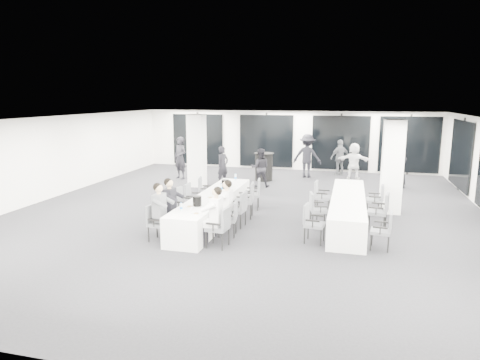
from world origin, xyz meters
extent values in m
cube|color=black|center=(0.00, 0.00, -0.01)|extent=(14.00, 16.00, 0.02)
cube|color=white|center=(0.00, 0.00, 2.81)|extent=(14.00, 16.00, 0.02)
cube|color=white|center=(-7.01, 0.00, 1.40)|extent=(0.02, 16.00, 2.80)
cube|color=white|center=(0.00, 8.01, 1.40)|extent=(14.00, 0.02, 2.80)
cube|color=white|center=(0.00, -8.01, 1.40)|extent=(14.00, 0.02, 2.80)
cube|color=black|center=(0.00, 7.94, 1.35)|extent=(13.60, 0.06, 2.50)
cube|color=white|center=(-2.80, 3.20, 1.40)|extent=(0.60, 0.60, 2.80)
cube|color=white|center=(4.20, 1.00, 1.40)|extent=(0.60, 0.60, 2.80)
cube|color=white|center=(-0.69, -1.26, 0.38)|extent=(0.90, 5.00, 0.75)
cube|color=white|center=(2.97, -0.44, 0.38)|extent=(0.90, 5.00, 0.75)
cylinder|color=black|center=(-0.50, 4.99, 0.57)|extent=(0.73, 0.73, 1.14)
cylinder|color=black|center=(-0.50, 4.99, 1.14)|extent=(0.83, 0.83, 0.02)
cube|color=#55585D|center=(-1.44, -3.18, 0.42)|extent=(0.48, 0.50, 0.07)
cube|color=#55585D|center=(-1.64, -3.15, 0.67)|extent=(0.11, 0.43, 0.43)
cylinder|color=black|center=(-1.60, -2.97, 0.19)|extent=(0.03, 0.03, 0.38)
cylinder|color=black|center=(-1.65, -3.34, 0.19)|extent=(0.03, 0.03, 0.38)
cylinder|color=black|center=(-1.23, -3.01, 0.19)|extent=(0.03, 0.03, 0.38)
cylinder|color=black|center=(-1.28, -3.38, 0.19)|extent=(0.03, 0.03, 0.38)
cube|color=black|center=(-1.41, -2.94, 0.58)|extent=(0.32, 0.08, 0.04)
cube|color=black|center=(-1.47, -3.41, 0.58)|extent=(0.32, 0.08, 0.04)
cube|color=#55585D|center=(-1.44, -2.56, 0.41)|extent=(0.48, 0.49, 0.07)
cube|color=#55585D|center=(-1.64, -2.59, 0.65)|extent=(0.11, 0.42, 0.42)
cylinder|color=black|center=(-1.64, -2.40, 0.19)|extent=(0.03, 0.03, 0.37)
cylinder|color=black|center=(-1.59, -2.76, 0.19)|extent=(0.03, 0.03, 0.37)
cylinder|color=black|center=(-1.29, -2.35, 0.19)|extent=(0.03, 0.03, 0.37)
cylinder|color=black|center=(-1.23, -2.71, 0.19)|extent=(0.03, 0.03, 0.37)
cube|color=black|center=(-1.47, -2.33, 0.56)|extent=(0.31, 0.08, 0.04)
cube|color=black|center=(-1.41, -2.78, 0.56)|extent=(0.31, 0.08, 0.04)
cube|color=#55585D|center=(-1.44, -1.57, 0.46)|extent=(0.57, 0.59, 0.08)
cube|color=#55585D|center=(-1.66, -1.52, 0.74)|extent=(0.17, 0.47, 0.47)
cylinder|color=black|center=(-1.59, -1.32, 0.21)|extent=(0.04, 0.04, 0.42)
cylinder|color=black|center=(-1.69, -1.72, 0.21)|extent=(0.04, 0.04, 0.42)
cylinder|color=black|center=(-1.19, -1.42, 0.21)|extent=(0.04, 0.04, 0.42)
cylinder|color=black|center=(-1.29, -1.81, 0.21)|extent=(0.04, 0.04, 0.42)
cube|color=black|center=(-1.38, -1.32, 0.63)|extent=(0.35, 0.12, 0.04)
cube|color=black|center=(-1.50, -1.82, 0.63)|extent=(0.35, 0.12, 0.04)
cube|color=#55585D|center=(-1.44, -0.74, 0.44)|extent=(0.46, 0.47, 0.08)
cube|color=#55585D|center=(-1.65, -0.74, 0.70)|extent=(0.07, 0.45, 0.45)
cylinder|color=black|center=(-1.64, -0.54, 0.20)|extent=(0.04, 0.04, 0.40)
cylinder|color=black|center=(-1.63, -0.93, 0.20)|extent=(0.04, 0.04, 0.40)
cylinder|color=black|center=(-1.25, -0.54, 0.20)|extent=(0.04, 0.04, 0.40)
cylinder|color=black|center=(-1.24, -0.93, 0.20)|extent=(0.04, 0.04, 0.40)
cube|color=black|center=(-1.44, -0.49, 0.60)|extent=(0.33, 0.04, 0.04)
cube|color=black|center=(-1.44, -0.98, 0.60)|extent=(0.33, 0.04, 0.04)
cube|color=#55585D|center=(-1.44, 0.37, 0.43)|extent=(0.53, 0.54, 0.08)
cube|color=#55585D|center=(-1.65, 0.33, 0.69)|extent=(0.15, 0.45, 0.44)
cylinder|color=black|center=(-1.67, 0.52, 0.20)|extent=(0.03, 0.03, 0.40)
cylinder|color=black|center=(-1.59, 0.15, 0.20)|extent=(0.03, 0.03, 0.40)
cylinder|color=black|center=(-1.29, 0.60, 0.20)|extent=(0.03, 0.03, 0.40)
cylinder|color=black|center=(-1.21, 0.22, 0.20)|extent=(0.03, 0.03, 0.40)
cube|color=black|center=(-1.49, 0.61, 0.60)|extent=(0.33, 0.10, 0.04)
cube|color=black|center=(-1.39, 0.14, 0.60)|extent=(0.33, 0.10, 0.04)
cube|color=#55585D|center=(0.06, -3.24, 0.45)|extent=(0.51, 0.53, 0.08)
cube|color=#55585D|center=(0.28, -3.26, 0.73)|extent=(0.11, 0.47, 0.46)
cylinder|color=black|center=(0.24, -3.46, 0.21)|extent=(0.04, 0.04, 0.41)
cylinder|color=black|center=(0.28, -3.06, 0.21)|extent=(0.04, 0.04, 0.41)
cylinder|color=black|center=(-0.16, -3.42, 0.21)|extent=(0.04, 0.04, 0.41)
cylinder|color=black|center=(-0.12, -3.02, 0.21)|extent=(0.04, 0.04, 0.41)
cube|color=black|center=(0.04, -3.49, 0.63)|extent=(0.35, 0.07, 0.04)
cube|color=black|center=(0.09, -2.99, 0.63)|extent=(0.35, 0.07, 0.04)
cube|color=#55585D|center=(0.06, -2.39, 0.42)|extent=(0.49, 0.51, 0.08)
cube|color=#55585D|center=(0.27, -2.36, 0.68)|extent=(0.12, 0.44, 0.43)
cylinder|color=black|center=(0.27, -2.55, 0.19)|extent=(0.03, 0.03, 0.39)
cylinder|color=black|center=(0.22, -2.18, 0.19)|extent=(0.03, 0.03, 0.39)
cylinder|color=black|center=(-0.10, -2.60, 0.19)|extent=(0.03, 0.03, 0.39)
cylinder|color=black|center=(-0.15, -2.23, 0.19)|extent=(0.03, 0.03, 0.39)
cube|color=black|center=(0.09, -2.63, 0.58)|extent=(0.32, 0.08, 0.04)
cube|color=black|center=(0.03, -2.16, 0.58)|extent=(0.32, 0.08, 0.04)
cube|color=#55585D|center=(0.06, -1.58, 0.45)|extent=(0.50, 0.52, 0.08)
cube|color=#55585D|center=(0.28, -1.60, 0.72)|extent=(0.10, 0.47, 0.46)
cylinder|color=black|center=(0.24, -1.80, 0.21)|extent=(0.04, 0.04, 0.41)
cylinder|color=black|center=(0.28, -1.40, 0.21)|extent=(0.04, 0.04, 0.41)
cylinder|color=black|center=(-0.16, -1.76, 0.21)|extent=(0.04, 0.04, 0.41)
cylinder|color=black|center=(-0.12, -1.36, 0.21)|extent=(0.04, 0.04, 0.41)
cube|color=black|center=(0.04, -1.83, 0.62)|extent=(0.34, 0.07, 0.04)
cube|color=black|center=(0.08, -1.33, 0.62)|extent=(0.34, 0.07, 0.04)
cube|color=#55585D|center=(0.06, -0.68, 0.49)|extent=(0.56, 0.58, 0.09)
cube|color=#55585D|center=(0.30, -0.65, 0.78)|extent=(0.13, 0.50, 0.50)
cylinder|color=black|center=(0.30, -0.86, 0.22)|extent=(0.04, 0.04, 0.44)
cylinder|color=black|center=(0.25, -0.44, 0.22)|extent=(0.04, 0.04, 0.44)
cylinder|color=black|center=(-0.13, -0.92, 0.22)|extent=(0.04, 0.04, 0.44)
cylinder|color=black|center=(-0.18, -0.49, 0.22)|extent=(0.04, 0.04, 0.44)
cube|color=black|center=(0.10, -0.95, 0.67)|extent=(0.37, 0.09, 0.04)
cube|color=black|center=(0.03, -0.41, 0.67)|extent=(0.37, 0.09, 0.04)
cube|color=#55585D|center=(0.06, 0.31, 0.45)|extent=(0.53, 0.55, 0.08)
cube|color=#55585D|center=(0.28, 0.35, 0.72)|extent=(0.13, 0.46, 0.46)
cylinder|color=black|center=(0.29, 0.15, 0.20)|extent=(0.04, 0.04, 0.41)
cylinder|color=black|center=(0.23, 0.54, 0.20)|extent=(0.04, 0.04, 0.41)
cylinder|color=black|center=(-0.10, 0.08, 0.20)|extent=(0.04, 0.04, 0.41)
cylinder|color=black|center=(-0.17, 0.48, 0.20)|extent=(0.04, 0.04, 0.41)
cube|color=black|center=(0.10, 0.06, 0.62)|extent=(0.34, 0.09, 0.04)
cube|color=black|center=(0.02, 0.56, 0.62)|extent=(0.34, 0.09, 0.04)
cube|color=#55585D|center=(2.22, -2.35, 0.44)|extent=(0.50, 0.52, 0.08)
cube|color=#55585D|center=(2.01, -2.32, 0.70)|extent=(0.11, 0.45, 0.45)
cylinder|color=black|center=(2.05, -2.13, 0.20)|extent=(0.04, 0.04, 0.40)
cylinder|color=black|center=(2.01, -2.52, 0.20)|extent=(0.04, 0.04, 0.40)
cylinder|color=black|center=(2.44, -2.18, 0.20)|extent=(0.04, 0.04, 0.40)
cylinder|color=black|center=(2.39, -2.57, 0.20)|extent=(0.04, 0.04, 0.40)
cube|color=black|center=(2.25, -2.11, 0.61)|extent=(0.33, 0.08, 0.04)
cube|color=black|center=(2.19, -2.59, 0.61)|extent=(0.33, 0.08, 0.04)
cube|color=#55585D|center=(2.22, -0.96, 0.43)|extent=(0.54, 0.55, 0.08)
cube|color=#55585D|center=(2.02, -1.00, 0.69)|extent=(0.16, 0.44, 0.44)
cylinder|color=black|center=(1.99, -0.81, 0.20)|extent=(0.03, 0.03, 0.40)
cylinder|color=black|center=(2.08, -1.19, 0.20)|extent=(0.03, 0.03, 0.40)
cylinder|color=black|center=(2.37, -0.72, 0.20)|extent=(0.03, 0.03, 0.40)
cylinder|color=black|center=(2.46, -1.10, 0.20)|extent=(0.03, 0.03, 0.40)
cube|color=black|center=(2.17, -0.72, 0.60)|extent=(0.33, 0.11, 0.04)
cube|color=black|center=(2.28, -1.19, 0.60)|extent=(0.33, 0.11, 0.04)
cube|color=#55585D|center=(2.22, 0.59, 0.44)|extent=(0.48, 0.50, 0.08)
cube|color=#55585D|center=(2.01, 0.60, 0.71)|extent=(0.09, 0.45, 0.45)
cylinder|color=black|center=(2.04, 0.80, 0.20)|extent=(0.04, 0.04, 0.40)
cylinder|color=black|center=(2.01, 0.41, 0.20)|extent=(0.04, 0.04, 0.40)
cylinder|color=black|center=(2.43, 0.77, 0.20)|extent=(0.04, 0.04, 0.40)
cylinder|color=black|center=(2.41, 0.38, 0.20)|extent=(0.04, 0.04, 0.40)
cube|color=black|center=(2.24, 0.83, 0.61)|extent=(0.34, 0.06, 0.04)
cube|color=black|center=(2.21, 0.34, 0.61)|extent=(0.34, 0.06, 0.04)
cube|color=#55585D|center=(3.72, -2.44, 0.42)|extent=(0.48, 0.49, 0.08)
cube|color=#55585D|center=(3.93, -2.46, 0.68)|extent=(0.10, 0.44, 0.43)
cylinder|color=black|center=(3.89, -2.64, 0.19)|extent=(0.03, 0.03, 0.38)
cylinder|color=black|center=(3.93, -2.27, 0.19)|extent=(0.03, 0.03, 0.38)
cylinder|color=black|center=(3.52, -2.60, 0.19)|extent=(0.03, 0.03, 0.38)
cylinder|color=black|center=(3.56, -2.23, 0.19)|extent=(0.03, 0.03, 0.38)
cube|color=black|center=(3.70, -2.67, 0.58)|extent=(0.32, 0.07, 0.04)
cube|color=black|center=(3.75, -2.20, 0.58)|extent=(0.32, 0.07, 0.04)
cube|color=#55585D|center=(3.72, -0.91, 0.47)|extent=(0.56, 0.58, 0.08)
cube|color=#55585D|center=(3.95, -0.95, 0.76)|extent=(0.14, 0.49, 0.48)
cylinder|color=black|center=(3.90, -1.16, 0.22)|extent=(0.04, 0.04, 0.43)
cylinder|color=black|center=(3.97, -0.74, 0.22)|extent=(0.04, 0.04, 0.43)
cylinder|color=black|center=(3.48, -1.09, 0.22)|extent=(0.04, 0.04, 0.43)
cylinder|color=black|center=(3.55, -0.67, 0.22)|extent=(0.04, 0.04, 0.43)
cube|color=black|center=(3.68, -1.17, 0.65)|extent=(0.36, 0.10, 0.04)
cube|color=black|center=(3.77, -0.66, 0.65)|extent=(0.36, 0.10, 0.04)
cube|color=#55585D|center=(3.72, 0.56, 0.44)|extent=(0.45, 0.47, 0.08)
cube|color=#55585D|center=(3.94, 0.56, 0.70)|extent=(0.06, 0.45, 0.45)
cylinder|color=black|center=(3.92, 0.37, 0.20)|extent=(0.04, 0.04, 0.40)
cylinder|color=black|center=(3.92, 0.76, 0.20)|extent=(0.04, 0.04, 0.40)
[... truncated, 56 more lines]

